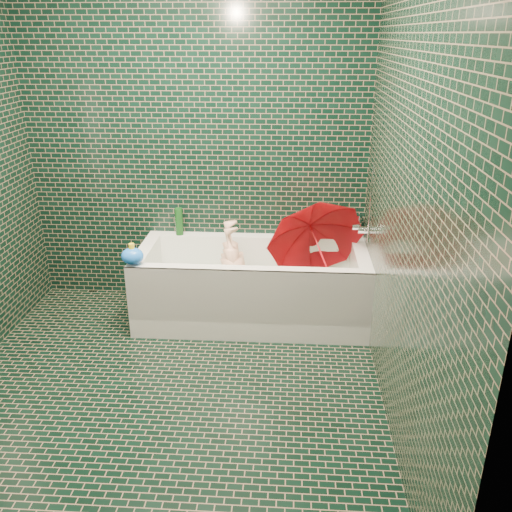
# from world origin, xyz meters

# --- Properties ---
(floor) EXTENTS (2.80, 2.80, 0.00)m
(floor) POSITION_xyz_m (0.00, 0.00, 0.00)
(floor) COLOR black
(floor) RESTS_ON ground
(wall_back) EXTENTS (2.80, 0.00, 2.80)m
(wall_back) POSITION_xyz_m (0.00, 1.40, 1.25)
(wall_back) COLOR black
(wall_back) RESTS_ON floor
(wall_front) EXTENTS (2.80, 0.00, 2.80)m
(wall_front) POSITION_xyz_m (0.00, -1.40, 1.25)
(wall_front) COLOR black
(wall_front) RESTS_ON floor
(wall_right) EXTENTS (0.00, 2.80, 2.80)m
(wall_right) POSITION_xyz_m (1.30, 0.00, 1.25)
(wall_right) COLOR black
(wall_right) RESTS_ON floor
(bathtub) EXTENTS (1.70, 0.75, 0.55)m
(bathtub) POSITION_xyz_m (0.45, 1.01, 0.21)
(bathtub) COLOR white
(bathtub) RESTS_ON floor
(bath_mat) EXTENTS (1.35, 0.47, 0.01)m
(bath_mat) POSITION_xyz_m (0.45, 1.02, 0.16)
(bath_mat) COLOR #46D42A
(bath_mat) RESTS_ON bathtub
(water) EXTENTS (1.48, 0.53, 0.00)m
(water) POSITION_xyz_m (0.45, 1.02, 0.30)
(water) COLOR silver
(water) RESTS_ON bathtub
(faucet) EXTENTS (0.18, 0.19, 0.55)m
(faucet) POSITION_xyz_m (1.26, 1.02, 0.77)
(faucet) COLOR silver
(faucet) RESTS_ON wall_right
(child) EXTENTS (0.92, 0.38, 0.33)m
(child) POSITION_xyz_m (0.35, 1.02, 0.31)
(child) COLOR #EBB393
(child) RESTS_ON bathtub
(umbrella) EXTENTS (1.03, 0.95, 1.08)m
(umbrella) POSITION_xyz_m (0.95, 1.01, 0.57)
(umbrella) COLOR red
(umbrella) RESTS_ON bathtub
(soap_bottle_a) EXTENTS (0.11, 0.11, 0.26)m
(soap_bottle_a) POSITION_xyz_m (1.25, 1.34, 0.55)
(soap_bottle_a) COLOR white
(soap_bottle_a) RESTS_ON bathtub
(soap_bottle_b) EXTENTS (0.10, 0.11, 0.18)m
(soap_bottle_b) POSITION_xyz_m (1.25, 1.33, 0.55)
(soap_bottle_b) COLOR #572078
(soap_bottle_b) RESTS_ON bathtub
(soap_bottle_c) EXTENTS (0.14, 0.14, 0.17)m
(soap_bottle_c) POSITION_xyz_m (1.20, 1.32, 0.55)
(soap_bottle_c) COLOR #124115
(soap_bottle_c) RESTS_ON bathtub
(bottle_right_tall) EXTENTS (0.07, 0.07, 0.21)m
(bottle_right_tall) POSITION_xyz_m (1.10, 1.32, 0.66)
(bottle_right_tall) COLOR #124115
(bottle_right_tall) RESTS_ON bathtub
(bottle_right_pump) EXTENTS (0.06, 0.06, 0.19)m
(bottle_right_pump) POSITION_xyz_m (1.25, 1.33, 0.64)
(bottle_right_pump) COLOR silver
(bottle_right_pump) RESTS_ON bathtub
(bottle_left_tall) EXTENTS (0.07, 0.07, 0.22)m
(bottle_left_tall) POSITION_xyz_m (-0.15, 1.33, 0.66)
(bottle_left_tall) COLOR #124115
(bottle_left_tall) RESTS_ON bathtub
(bottle_left_short) EXTENTS (0.07, 0.07, 0.14)m
(bottle_left_short) POSITION_xyz_m (-0.16, 1.35, 0.62)
(bottle_left_short) COLOR white
(bottle_left_short) RESTS_ON bathtub
(rubber_duck) EXTENTS (0.11, 0.09, 0.09)m
(rubber_duck) POSITION_xyz_m (1.12, 1.36, 0.59)
(rubber_duck) COLOR yellow
(rubber_duck) RESTS_ON bathtub
(bath_toy) EXTENTS (0.19, 0.18, 0.15)m
(bath_toy) POSITION_xyz_m (-0.35, 0.71, 0.62)
(bath_toy) COLOR blue
(bath_toy) RESTS_ON bathtub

